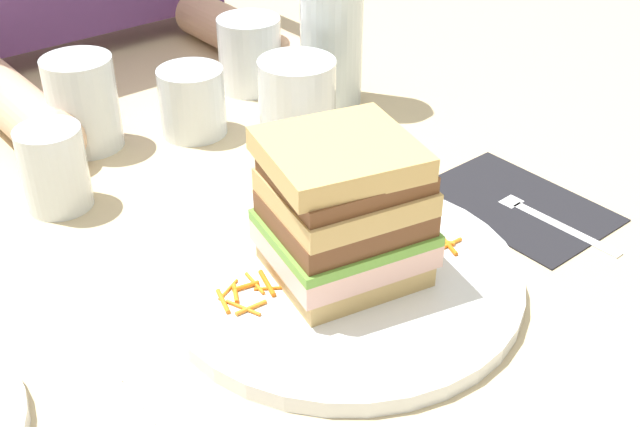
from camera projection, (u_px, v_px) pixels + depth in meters
ground_plane at (358, 282)px, 0.65m from camera, size 3.00×3.00×0.00m
main_plate at (343, 277)px, 0.65m from camera, size 0.29×0.29×0.01m
sandwich at (344, 211)px, 0.61m from camera, size 0.14×0.13×0.12m
carrot_shred_0 at (223, 301)px, 0.61m from camera, size 0.01×0.03×0.00m
carrot_shred_1 at (268, 288)px, 0.62m from camera, size 0.02×0.01×0.00m
carrot_shred_2 at (267, 283)px, 0.63m from camera, size 0.01×0.03×0.00m
carrot_shred_3 at (235, 293)px, 0.61m from camera, size 0.01×0.02×0.00m
carrot_shred_4 at (228, 290)px, 0.62m from camera, size 0.03×0.01×0.00m
carrot_shred_5 at (255, 283)px, 0.63m from camera, size 0.01×0.03×0.00m
carrot_shred_6 at (243, 308)px, 0.60m from camera, size 0.01×0.03×0.00m
carrot_shred_7 at (246, 286)px, 0.62m from camera, size 0.02×0.01×0.00m
carrot_shred_8 at (251, 308)px, 0.60m from camera, size 0.03×0.01×0.00m
carrot_shred_9 at (423, 242)px, 0.67m from camera, size 0.01×0.03×0.00m
carrot_shred_10 at (436, 241)px, 0.67m from camera, size 0.02×0.03×0.00m
carrot_shred_11 at (417, 228)px, 0.69m from camera, size 0.02×0.01×0.00m
carrot_shred_12 at (425, 227)px, 0.69m from camera, size 0.02×0.00×0.00m
carrot_shred_13 at (408, 231)px, 0.69m from camera, size 0.01×0.02×0.00m
carrot_shred_14 at (401, 242)px, 0.67m from camera, size 0.01×0.03×0.00m
carrot_shred_15 at (450, 247)px, 0.67m from camera, size 0.01×0.02×0.00m
carrot_shred_16 at (449, 245)px, 0.67m from camera, size 0.03×0.00×0.00m
napkin_dark at (516, 204)px, 0.75m from camera, size 0.12×0.17×0.00m
fork at (536, 211)px, 0.74m from camera, size 0.02×0.17×0.00m
knife at (133, 376)px, 0.56m from camera, size 0.02×0.20×0.00m
juice_glass at (297, 105)px, 0.85m from camera, size 0.08×0.08×0.09m
empty_tumbler_0 at (83, 103)px, 0.83m from camera, size 0.07×0.07×0.10m
empty_tumbler_1 at (192, 102)px, 0.86m from camera, size 0.07×0.07×0.07m
empty_tumbler_2 at (54, 168)px, 0.73m from camera, size 0.06×0.06×0.08m
empty_tumbler_3 at (250, 54)px, 0.96m from camera, size 0.08×0.08×0.09m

